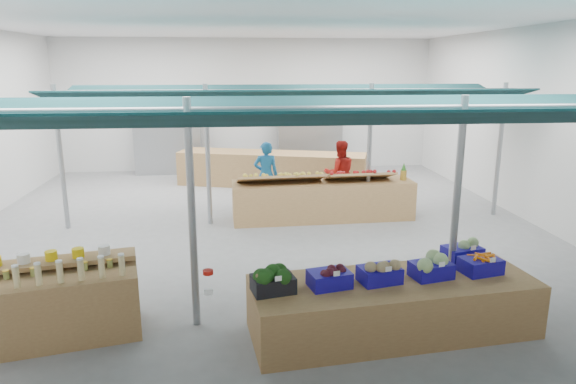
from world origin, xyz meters
name	(u,v)px	position (x,y,z in m)	size (l,w,h in m)	color
floor	(257,229)	(0.00, 0.00, 0.00)	(13.00, 13.00, 0.00)	slate
hall	(252,98)	(0.00, 1.44, 2.65)	(13.00, 13.00, 13.00)	silver
pole_grid	(304,158)	(0.75, -1.75, 1.81)	(10.00, 4.60, 3.00)	gray
awnings	(305,101)	(0.75, -1.75, 2.78)	(9.50, 7.08, 0.30)	black
back_shelving_left	(168,142)	(-2.50, 6.00, 1.00)	(2.00, 0.50, 2.00)	#B23F33
back_shelving_right	(309,140)	(2.00, 6.00, 1.00)	(2.00, 0.50, 2.00)	#B23F33
bottle_shelf	(60,302)	(-2.68, -4.14, 0.46)	(2.05, 1.48, 1.13)	olive
veg_counter	(393,306)	(1.54, -4.47, 0.35)	(3.64, 1.21, 0.71)	olive
fruit_counter	(323,200)	(1.51, 0.59, 0.43)	(4.01, 0.95, 0.86)	olive
far_counter	(271,169)	(0.61, 3.99, 0.48)	(5.32, 1.06, 0.96)	olive
crate_stack	(479,310)	(2.64, -4.62, 0.31)	(0.51, 0.36, 0.62)	#150D8F
vendor_left	(266,175)	(0.31, 1.69, 0.80)	(0.58, 0.38, 1.60)	#165B93
vendor_right	(340,173)	(2.11, 1.69, 0.80)	(0.78, 0.61, 1.60)	#AC1A15
crate_broccoli	(273,279)	(-0.02, -4.64, 0.87)	(0.56, 0.45, 0.35)	black
crate_beets	(329,276)	(0.68, -4.56, 0.84)	(0.56, 0.45, 0.29)	#150D8F
crate_celeriac	(380,271)	(1.34, -4.49, 0.85)	(0.56, 0.45, 0.31)	#150D8F
crate_cabbage	(431,266)	(2.04, -4.42, 0.87)	(0.56, 0.45, 0.35)	#150D8F
crate_carrots	(481,265)	(2.74, -4.34, 0.82)	(0.56, 0.45, 0.29)	#150D8F
sparrow	(261,278)	(-0.17, -4.78, 0.95)	(0.12, 0.09, 0.11)	brown
pole_ribbon	(208,274)	(-0.77, -4.89, 1.08)	(0.12, 0.12, 0.28)	#B8150C
apple_heap_yellow	(281,176)	(0.55, 0.47, 1.02)	(1.94, 0.82, 0.27)	#997247
apple_heap_red	(360,174)	(2.32, 0.52, 1.02)	(1.54, 0.79, 0.27)	#997247
pineapple	(404,172)	(3.32, 0.56, 1.04)	(0.14, 0.14, 0.39)	#8C6019
crate_extra	(462,250)	(2.69, -3.89, 0.85)	(0.57, 0.46, 0.32)	#150D8F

